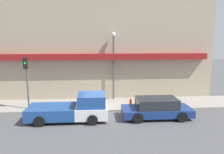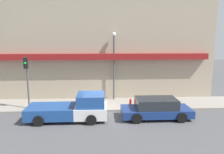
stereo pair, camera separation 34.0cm
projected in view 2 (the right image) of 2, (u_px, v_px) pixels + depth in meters
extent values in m
plane|color=#4C4C4F|center=(100.00, 112.00, 15.86)|extent=(80.00, 80.00, 0.00)
cube|color=gray|center=(100.00, 105.00, 17.45)|extent=(36.00, 3.25, 0.18)
cube|color=tan|center=(100.00, 34.00, 19.57)|extent=(19.80, 3.00, 11.37)
cube|color=maroon|center=(100.00, 57.00, 18.11)|extent=(18.22, 0.60, 0.50)
cube|color=white|center=(91.00, 111.00, 14.43)|extent=(2.07, 2.06, 0.73)
cube|color=#1E478C|center=(91.00, 100.00, 14.30)|extent=(1.76, 1.89, 0.77)
cube|color=#1E478C|center=(51.00, 111.00, 14.29)|extent=(3.10, 2.06, 0.73)
cylinder|color=black|center=(92.00, 109.00, 15.49)|extent=(0.66, 0.22, 0.66)
cylinder|color=black|center=(91.00, 120.00, 13.46)|extent=(0.66, 0.22, 0.66)
cylinder|color=black|center=(47.00, 110.00, 15.32)|extent=(0.66, 0.22, 0.66)
cylinder|color=black|center=(39.00, 121.00, 13.29)|extent=(0.66, 0.22, 0.66)
cube|color=navy|center=(156.00, 111.00, 14.69)|extent=(4.63, 1.88, 0.51)
cube|color=#23282D|center=(156.00, 103.00, 14.59)|extent=(2.68, 1.69, 0.65)
cylinder|color=black|center=(172.00, 108.00, 15.71)|extent=(0.66, 0.22, 0.66)
cylinder|color=black|center=(182.00, 118.00, 13.86)|extent=(0.66, 0.22, 0.66)
cylinder|color=black|center=(133.00, 109.00, 15.55)|extent=(0.66, 0.22, 0.66)
cylinder|color=black|center=(137.00, 118.00, 13.71)|extent=(0.66, 0.22, 0.66)
cylinder|color=red|center=(130.00, 104.00, 16.26)|extent=(0.17, 0.17, 0.56)
sphere|color=red|center=(131.00, 100.00, 16.20)|extent=(0.16, 0.16, 0.16)
cylinder|color=#4C4C4C|center=(114.00, 69.00, 18.23)|extent=(0.14, 0.14, 5.29)
sphere|color=silver|center=(114.00, 34.00, 17.75)|extent=(0.36, 0.36, 0.36)
cylinder|color=#4C4C4C|center=(28.00, 83.00, 15.90)|extent=(0.12, 0.12, 3.80)
cube|color=black|center=(26.00, 63.00, 15.48)|extent=(0.28, 0.20, 0.80)
sphere|color=green|center=(25.00, 63.00, 15.36)|extent=(0.16, 0.16, 0.16)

